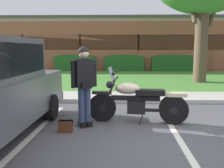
{
  "coord_description": "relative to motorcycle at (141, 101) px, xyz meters",
  "views": [
    {
      "loc": [
        -0.77,
        -4.35,
        1.66
      ],
      "look_at": [
        -0.93,
        1.26,
        0.85
      ],
      "focal_mm": 39.48,
      "sensor_mm": 36.0,
      "label": 1
    }
  ],
  "objects": [
    {
      "name": "ground_plane",
      "position": [
        0.28,
        -1.06,
        -0.49
      ],
      "size": [
        140.0,
        140.0,
        0.0
      ],
      "primitive_type": "plane",
      "color": "#4C4C51"
    },
    {
      "name": "curb_strip",
      "position": [
        0.28,
        2.05,
        -0.43
      ],
      "size": [
        60.0,
        0.2,
        0.12
      ],
      "primitive_type": "cube",
      "color": "#B7B2A8",
      "rests_on": "ground"
    },
    {
      "name": "concrete_walk",
      "position": [
        0.28,
        2.9,
        -0.45
      ],
      "size": [
        60.0,
        1.5,
        0.08
      ],
      "primitive_type": "cube",
      "color": "#B7B2A8",
      "rests_on": "ground"
    },
    {
      "name": "grass_lawn",
      "position": [
        0.28,
        7.97,
        -0.46
      ],
      "size": [
        60.0,
        8.63,
        0.06
      ],
      "primitive_type": "cube",
      "color": "#478433",
      "rests_on": "ground"
    },
    {
      "name": "stall_stripe_0",
      "position": [
        -2.16,
        -0.86,
        -0.49
      ],
      "size": [
        0.2,
        4.4,
        0.01
      ],
      "primitive_type": "cube",
      "rotation": [
        0.0,
        0.0,
        -0.02
      ],
      "color": "silver",
      "rests_on": "ground"
    },
    {
      "name": "stall_stripe_1",
      "position": [
        0.63,
        -0.86,
        -0.49
      ],
      "size": [
        0.2,
        4.4,
        0.01
      ],
      "primitive_type": "cube",
      "rotation": [
        0.0,
        0.0,
        -0.02
      ],
      "color": "silver",
      "rests_on": "ground"
    },
    {
      "name": "motorcycle",
      "position": [
        0.0,
        0.0,
        0.0
      ],
      "size": [
        2.24,
        0.82,
        1.26
      ],
      "color": "black",
      "rests_on": "ground"
    },
    {
      "name": "rider_person",
      "position": [
        -1.22,
        -0.29,
        0.5
      ],
      "size": [
        0.51,
        0.4,
        1.7
      ],
      "color": "black",
      "rests_on": "ground"
    },
    {
      "name": "handbag",
      "position": [
        -1.55,
        -0.7,
        -0.34
      ],
      "size": [
        0.28,
        0.13,
        0.36
      ],
      "color": "#562D19",
      "rests_on": "ground"
    },
    {
      "name": "hedge_left",
      "position": [
        -3.69,
        12.62,
        0.16
      ],
      "size": [
        2.93,
        0.9,
        1.24
      ],
      "color": "#235623",
      "rests_on": "ground"
    },
    {
      "name": "hedge_center_left",
      "position": [
        -0.12,
        12.62,
        0.16
      ],
      "size": [
        2.84,
        0.9,
        1.24
      ],
      "color": "#235623",
      "rests_on": "ground"
    },
    {
      "name": "hedge_center_right",
      "position": [
        3.45,
        12.62,
        0.16
      ],
      "size": [
        3.2,
        0.9,
        1.24
      ],
      "color": "#235623",
      "rests_on": "ground"
    },
    {
      "name": "brick_building",
      "position": [
        0.88,
        17.81,
        1.54
      ],
      "size": [
        25.02,
        10.58,
        4.05
      ],
      "color": "#93513D",
      "rests_on": "ground"
    }
  ]
}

